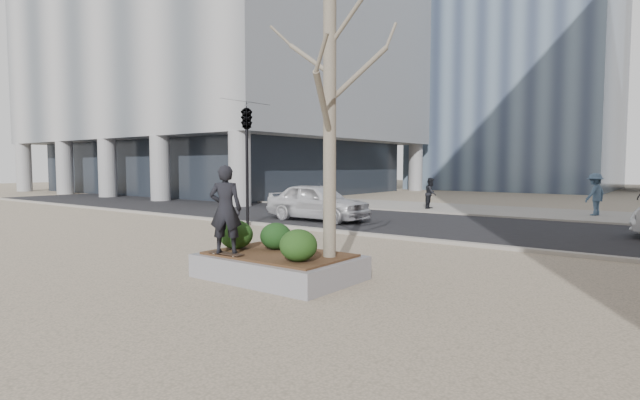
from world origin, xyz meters
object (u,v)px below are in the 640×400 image
Objects in this scene: skateboard at (226,255)px; skateboarder at (226,209)px; planter at (279,267)px; police_car at (318,202)px.

skateboarder is at bearing 0.00° from skateboard.
skateboard reaches higher than planter.
planter is at bearing -146.22° from police_car.
police_car is (-5.47, 8.45, 0.53)m from planter.
police_car is (-4.76, 9.18, 0.27)m from skateboard.
skateboarder reaches higher than police_car.
police_car reaches higher than planter.
planter is 1.53m from skateboarder.
skateboard is at bearing -134.21° from planter.
police_car reaches higher than skateboard.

